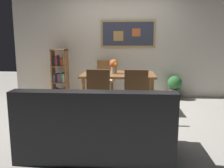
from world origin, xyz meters
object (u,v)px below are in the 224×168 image
object	(u,v)px
dining_chair_near_left	(99,91)
bookshelf	(60,76)
dining_table	(118,78)
flower_vase	(114,65)
leather_couch	(96,130)
potted_ivy	(175,87)
dining_chair_near_right	(136,91)
dining_chair_far_left	(105,77)
tv_remote	(141,74)

from	to	relation	value
dining_chair_near_left	bookshelf	distance (m)	1.95
dining_table	flower_vase	world-z (taller)	flower_vase
leather_couch	potted_ivy	distance (m)	3.27
dining_table	dining_chair_near_right	world-z (taller)	dining_chair_near_right
dining_chair_far_left	flower_vase	distance (m)	0.92
dining_chair_far_left	tv_remote	world-z (taller)	dining_chair_far_left
dining_table	flower_vase	xyz separation A→B (m)	(-0.08, -0.01, 0.26)
leather_couch	tv_remote	bearing A→B (deg)	71.66
potted_ivy	tv_remote	xyz separation A→B (m)	(-0.86, -1.04, 0.43)
tv_remote	potted_ivy	bearing A→B (deg)	50.52
flower_vase	tv_remote	xyz separation A→B (m)	(0.52, -0.13, -0.15)
flower_vase	tv_remote	bearing A→B (deg)	-13.93
dining_chair_far_left	leather_couch	bearing A→B (deg)	-86.89
dining_chair_near_right	potted_ivy	bearing A→B (deg)	60.58
bookshelf	tv_remote	size ratio (longest dim) A/B	7.18
dining_table	potted_ivy	xyz separation A→B (m)	(1.29, 0.90, -0.33)
bookshelf	potted_ivy	xyz separation A→B (m)	(2.69, 0.10, -0.24)
dining_chair_far_left	dining_chair_near_right	size ratio (longest dim) A/B	1.00
leather_couch	bookshelf	world-z (taller)	bookshelf
flower_vase	dining_chair_far_left	bearing A→B (deg)	107.67
dining_chair_near_left	flower_vase	size ratio (longest dim) A/B	3.25
dining_chair_near_right	potted_ivy	size ratio (longest dim) A/B	1.61
leather_couch	flower_vase	world-z (taller)	flower_vase
dining_table	dining_chair_near_right	xyz separation A→B (m)	(0.33, -0.81, -0.09)
dining_table	leather_couch	size ratio (longest dim) A/B	0.79
dining_chair_near_right	tv_remote	bearing A→B (deg)	80.95
dining_chair_near_left	bookshelf	xyz separation A→B (m)	(-1.10, 1.61, 0.00)
tv_remote	bookshelf	bearing A→B (deg)	152.70
dining_chair_near_right	bookshelf	world-z (taller)	bookshelf
flower_vase	tv_remote	distance (m)	0.55
dining_table	bookshelf	world-z (taller)	bookshelf
dining_chair_near_right	dining_table	bearing A→B (deg)	112.00
leather_couch	tv_remote	xyz separation A→B (m)	(0.62, 1.87, 0.42)
dining_chair_near_left	dining_chair_far_left	world-z (taller)	same
dining_table	bookshelf	bearing A→B (deg)	150.03
dining_chair_far_left	potted_ivy	world-z (taller)	dining_chair_far_left
dining_chair_near_left	dining_chair_near_right	xyz separation A→B (m)	(0.62, -0.00, 0.00)
dining_chair_far_left	flower_vase	bearing A→B (deg)	-72.33
dining_table	dining_chair_near_right	bearing A→B (deg)	-68.00
dining_table	bookshelf	xyz separation A→B (m)	(-1.40, 0.80, -0.09)
dining_chair_near_right	flower_vase	xyz separation A→B (m)	(-0.41, 0.80, 0.35)
dining_table	leather_couch	distance (m)	2.05
potted_ivy	flower_vase	xyz separation A→B (m)	(-1.37, -0.91, 0.59)
leather_couch	flower_vase	size ratio (longest dim) A/B	6.44
potted_ivy	tv_remote	distance (m)	1.42
dining_chair_far_left	leather_couch	size ratio (longest dim) A/B	0.51
bookshelf	tv_remote	world-z (taller)	bookshelf
dining_chair_near_left	leather_couch	distance (m)	1.23
dining_chair_near_left	bookshelf	size ratio (longest dim) A/B	0.78
dining_chair_near_right	flower_vase	distance (m)	0.96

